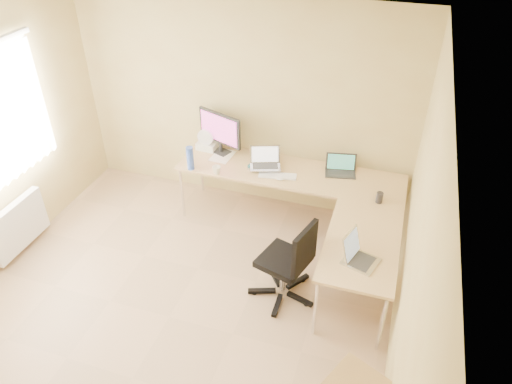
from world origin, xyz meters
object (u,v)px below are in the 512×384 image
(desk_fan, at_px, (207,140))
(keyboard, at_px, (278,176))
(mug, at_px, (217,170))
(laptop_return, at_px, (362,252))
(laptop_black, at_px, (341,166))
(office_chair, at_px, (284,258))
(desk_main, at_px, (289,197))
(desk_return, at_px, (358,270))
(laptop_center, at_px, (265,158))
(monitor, at_px, (220,133))
(water_bottle, at_px, (190,158))

(desk_fan, bearing_deg, keyboard, -18.78)
(mug, bearing_deg, laptop_return, -28.77)
(laptop_black, xyz_separation_m, office_chair, (-0.31, -1.33, -0.34))
(desk_main, distance_m, desk_return, 1.40)
(desk_main, height_order, desk_return, same)
(laptop_black, bearing_deg, laptop_return, -84.35)
(keyboard, xyz_separation_m, mug, (-0.69, -0.16, 0.04))
(laptop_center, height_order, keyboard, laptop_center)
(monitor, xyz_separation_m, laptop_black, (1.50, -0.04, -0.16))
(water_bottle, relative_size, laptop_return, 0.84)
(desk_fan, distance_m, laptop_return, 2.59)
(laptop_black, bearing_deg, keyboard, -168.73)
(keyboard, relative_size, laptop_return, 1.26)
(desk_return, height_order, monitor, monitor)
(mug, bearing_deg, desk_fan, 123.26)
(keyboard, height_order, laptop_return, laptop_return)
(monitor, bearing_deg, office_chair, -28.37)
(water_bottle, bearing_deg, laptop_black, 14.40)
(desk_fan, bearing_deg, mug, -56.90)
(monitor, bearing_deg, mug, -53.75)
(monitor, xyz_separation_m, office_chair, (1.19, -1.37, -0.50))
(laptop_center, height_order, laptop_black, laptop_center)
(water_bottle, height_order, office_chair, water_bottle)
(mug, bearing_deg, water_bottle, 180.00)
(monitor, bearing_deg, desk_fan, -167.27)
(desk_return, distance_m, keyboard, 1.43)
(monitor, height_order, keyboard, monitor)
(desk_main, relative_size, office_chair, 2.74)
(laptop_center, xyz_separation_m, mug, (-0.51, -0.24, -0.11))
(laptop_center, relative_size, water_bottle, 1.21)
(laptop_black, height_order, keyboard, laptop_black)
(monitor, relative_size, laptop_center, 1.79)
(keyboard, distance_m, laptop_return, 1.59)
(desk_return, bearing_deg, desk_fan, 150.27)
(keyboard, xyz_separation_m, office_chair, (0.37, -1.06, -0.24))
(monitor, distance_m, office_chair, 1.88)
(laptop_center, distance_m, desk_fan, 0.88)
(keyboard, bearing_deg, desk_main, 42.16)
(desk_main, distance_m, laptop_center, 0.60)
(keyboard, relative_size, mug, 4.36)
(water_bottle, bearing_deg, office_chair, -33.06)
(laptop_black, bearing_deg, office_chair, -114.20)
(mug, relative_size, desk_fan, 0.39)
(monitor, xyz_separation_m, water_bottle, (-0.20, -0.47, -0.12))
(keyboard, bearing_deg, office_chair, -80.73)
(keyboard, distance_m, water_bottle, 1.04)
(office_chair, bearing_deg, laptop_black, 93.61)
(laptop_center, height_order, desk_fan, laptop_center)
(water_bottle, bearing_deg, keyboard, 8.70)
(laptop_center, relative_size, laptop_return, 1.02)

